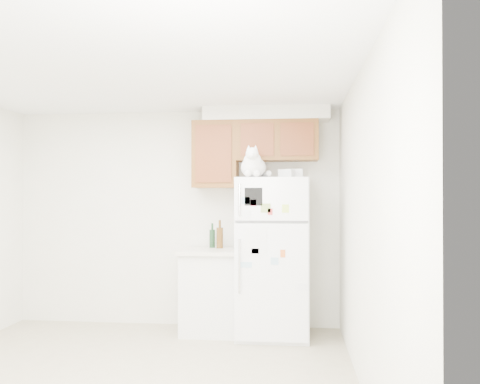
# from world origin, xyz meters

# --- Properties ---
(room_shell) EXTENTS (3.84, 4.04, 2.52)m
(room_shell) POSITION_xyz_m (0.12, 0.24, 1.67)
(room_shell) COLOR white
(room_shell) RESTS_ON ground_plane
(refrigerator) EXTENTS (0.76, 0.78, 1.70)m
(refrigerator) POSITION_xyz_m (1.16, 1.61, 0.85)
(refrigerator) COLOR white
(refrigerator) RESTS_ON ground_plane
(base_counter) EXTENTS (0.64, 0.64, 0.92)m
(base_counter) POSITION_xyz_m (0.47, 1.68, 0.46)
(base_counter) COLOR white
(base_counter) RESTS_ON ground_plane
(cat) EXTENTS (0.32, 0.47, 0.33)m
(cat) POSITION_xyz_m (0.96, 1.36, 1.82)
(cat) COLOR white
(cat) RESTS_ON refrigerator
(storage_box_back) EXTENTS (0.19, 0.14, 0.10)m
(storage_box_back) POSITION_xyz_m (1.38, 1.68, 1.75)
(storage_box_back) COLOR white
(storage_box_back) RESTS_ON refrigerator
(storage_box_front) EXTENTS (0.18, 0.16, 0.09)m
(storage_box_front) POSITION_xyz_m (1.30, 1.57, 1.74)
(storage_box_front) COLOR white
(storage_box_front) RESTS_ON refrigerator
(bottle_green) EXTENTS (0.07, 0.07, 0.28)m
(bottle_green) POSITION_xyz_m (0.46, 1.85, 1.06)
(bottle_green) COLOR #19381E
(bottle_green) RESTS_ON base_counter
(bottle_amber) EXTENTS (0.07, 0.07, 0.32)m
(bottle_amber) POSITION_xyz_m (0.55, 1.78, 1.08)
(bottle_amber) COLOR #593814
(bottle_amber) RESTS_ON base_counter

